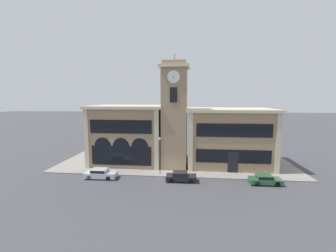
% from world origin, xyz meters
% --- Properties ---
extents(ground_plane, '(300.00, 300.00, 0.00)m').
position_xyz_m(ground_plane, '(0.00, 0.00, 0.00)').
color(ground_plane, '#424247').
extents(sidewalk_kerb, '(39.23, 13.91, 0.15)m').
position_xyz_m(sidewalk_kerb, '(0.00, 6.95, 0.07)').
color(sidewalk_kerb, gray).
rests_on(sidewalk_kerb, ground_plane).
extents(clock_tower, '(4.58, 4.58, 17.98)m').
position_xyz_m(clock_tower, '(-0.00, 4.63, 8.45)').
color(clock_tower, '#937A5B').
rests_on(clock_tower, ground_plane).
extents(town_hall_left_wing, '(12.56, 9.91, 9.96)m').
position_xyz_m(town_hall_left_wing, '(-8.17, 7.27, 5.00)').
color(town_hall_left_wing, '#937A5B').
rests_on(town_hall_left_wing, ground_plane).
extents(town_hall_right_wing, '(14.07, 9.91, 9.51)m').
position_xyz_m(town_hall_right_wing, '(8.93, 7.28, 4.78)').
color(town_hall_right_wing, '#937A5B').
rests_on(town_hall_right_wing, ground_plane).
extents(parked_car_near, '(4.43, 1.93, 1.36)m').
position_xyz_m(parked_car_near, '(-9.98, -1.29, 0.72)').
color(parked_car_near, '#B2B7C1').
rests_on(parked_car_near, ground_plane).
extents(parked_car_mid, '(4.12, 1.85, 1.31)m').
position_xyz_m(parked_car_mid, '(1.32, -1.29, 0.69)').
color(parked_car_mid, black).
rests_on(parked_car_mid, ground_plane).
extents(parked_car_far, '(4.09, 1.88, 1.27)m').
position_xyz_m(parked_car_far, '(12.32, -1.29, 0.67)').
color(parked_car_far, '#285633').
rests_on(parked_car_far, ground_plane).
extents(street_lamp, '(0.36, 0.36, 5.45)m').
position_xyz_m(street_lamp, '(-1.80, 0.80, 3.76)').
color(street_lamp, '#4C4C51').
rests_on(street_lamp, sidewalk_kerb).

